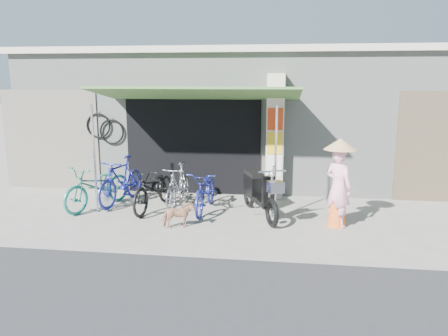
# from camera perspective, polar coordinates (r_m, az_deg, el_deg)

# --- Properties ---
(ground) EXTENTS (80.00, 80.00, 0.00)m
(ground) POSITION_cam_1_polar(r_m,az_deg,el_deg) (8.64, 0.44, -7.88)
(ground) COLOR gray
(ground) RESTS_ON ground
(bicycle_shop) EXTENTS (12.30, 5.30, 3.66)m
(bicycle_shop) POSITION_cam_1_polar(r_m,az_deg,el_deg) (13.25, 3.20, 7.06)
(bicycle_shop) COLOR #949991
(bicycle_shop) RESTS_ON ground
(shop_pillar) EXTENTS (0.42, 0.44, 3.00)m
(shop_pillar) POSITION_cam_1_polar(r_m,az_deg,el_deg) (10.62, 6.68, 4.04)
(shop_pillar) COLOR beige
(shop_pillar) RESTS_ON ground
(awning) EXTENTS (4.60, 1.88, 2.72)m
(awning) POSITION_cam_1_polar(r_m,az_deg,el_deg) (9.90, -3.61, 9.46)
(awning) COLOR #3C632C
(awning) RESTS_ON ground
(neighbour_left) EXTENTS (2.60, 0.06, 2.60)m
(neighbour_left) POSITION_cam_1_polar(r_m,az_deg,el_deg) (12.35, -21.65, 3.43)
(neighbour_left) COLOR #6B665B
(neighbour_left) RESTS_ON ground
(bike_teal) EXTENTS (1.37, 2.03, 1.01)m
(bike_teal) POSITION_cam_1_polar(r_m,az_deg,el_deg) (10.23, -16.10, -2.30)
(bike_teal) COLOR #1C7E6A
(bike_teal) RESTS_ON ground
(bike_blue) EXTENTS (0.89, 1.90, 1.10)m
(bike_blue) POSITION_cam_1_polar(r_m,az_deg,el_deg) (10.42, -13.28, -1.63)
(bike_blue) COLOR navy
(bike_blue) RESTS_ON ground
(bike_black) EXTENTS (0.95, 1.96, 0.99)m
(bike_black) POSITION_cam_1_polar(r_m,az_deg,el_deg) (9.85, -9.13, -2.58)
(bike_black) COLOR black
(bike_black) RESTS_ON ground
(bike_silver) EXTENTS (0.60, 1.71, 1.01)m
(bike_silver) POSITION_cam_1_polar(r_m,az_deg,el_deg) (9.91, -6.01, -2.34)
(bike_silver) COLOR #9E9EA2
(bike_silver) RESTS_ON ground
(bike_navy) EXTENTS (0.68, 1.80, 0.93)m
(bike_navy) POSITION_cam_1_polar(r_m,az_deg,el_deg) (9.61, -2.39, -2.96)
(bike_navy) COLOR navy
(bike_navy) RESTS_ON ground
(street_dog) EXTENTS (0.67, 0.50, 0.52)m
(street_dog) POSITION_cam_1_polar(r_m,az_deg,el_deg) (8.62, -6.03, -6.19)
(street_dog) COLOR tan
(street_dog) RESTS_ON ground
(moped) EXTENTS (0.97, 1.91, 1.14)m
(moped) POSITION_cam_1_polar(r_m,az_deg,el_deg) (9.30, 4.59, -3.16)
(moped) COLOR black
(moped) RESTS_ON ground
(nun) EXTENTS (0.68, 0.67, 1.76)m
(nun) POSITION_cam_1_polar(r_m,az_deg,el_deg) (8.81, 14.72, -1.97)
(nun) COLOR #FFABC0
(nun) RESTS_ON ground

